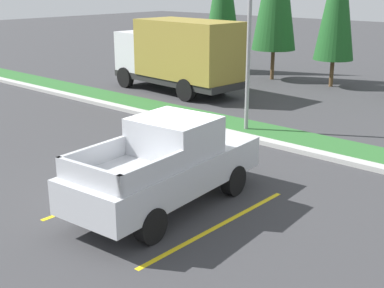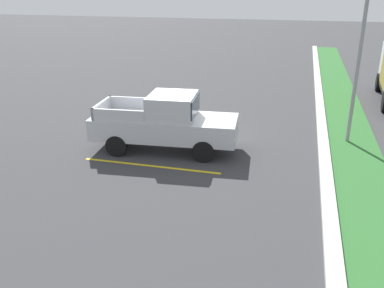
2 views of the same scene
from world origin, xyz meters
The scene contains 8 objects.
ground_plane centered at (0.00, 0.00, 0.00)m, with size 120.00×120.00×0.00m, color #38383A.
parking_line_near centered at (-0.94, -0.66, 0.00)m, with size 0.12×4.80×0.01m, color yellow.
parking_line_far centered at (2.16, -0.66, 0.00)m, with size 0.12×4.80×0.01m, color yellow.
curb_strip centered at (0.00, 5.00, 0.07)m, with size 56.00×0.40×0.15m, color #B2B2AD.
grass_median centered at (0.00, 6.10, 0.03)m, with size 56.00×1.80×0.06m, color #2D662D.
pickup_truck_main centered at (0.61, -0.61, 1.04)m, with size 2.34×5.37×2.10m.
cargo_truck_distant centered at (-8.21, 9.18, 1.85)m, with size 6.95×2.91×3.40m.
street_light centered at (-1.87, 5.76, 4.27)m, with size 0.24×1.49×7.43m.
Camera 1 is at (8.49, -8.63, 5.06)m, focal length 48.45 mm.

